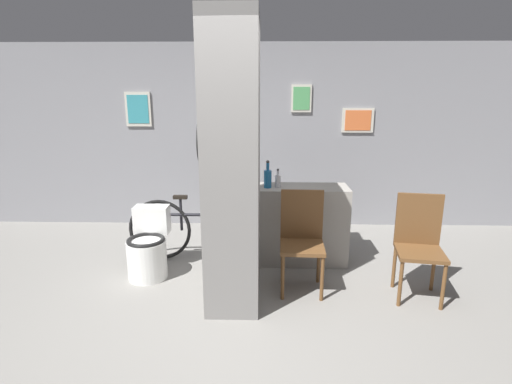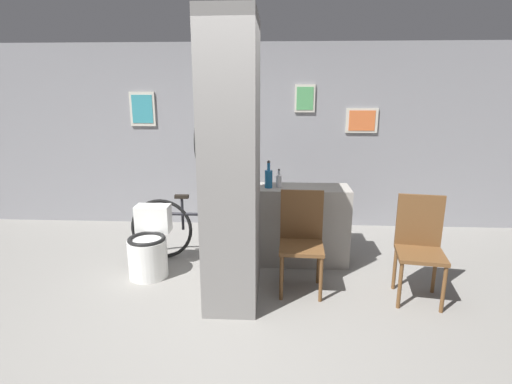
{
  "view_description": "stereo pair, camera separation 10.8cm",
  "coord_description": "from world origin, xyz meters",
  "px_view_note": "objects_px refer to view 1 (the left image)",
  "views": [
    {
      "loc": [
        0.21,
        -3.12,
        1.98
      ],
      "look_at": [
        0.11,
        0.85,
        0.95
      ],
      "focal_mm": 28.0,
      "sensor_mm": 36.0,
      "label": 1
    },
    {
      "loc": [
        0.32,
        -3.12,
        1.98
      ],
      "look_at": [
        0.11,
        0.85,
        0.95
      ],
      "focal_mm": 28.0,
      "sensor_mm": 36.0,
      "label": 2
    }
  ],
  "objects_px": {
    "toilet": "(148,249)",
    "bicycle": "(204,229)",
    "chair_near_pillar": "(302,236)",
    "chair_by_doorway": "(419,242)",
    "bottle_tall": "(268,178)"
  },
  "relations": [
    {
      "from": "toilet",
      "to": "chair_by_doorway",
      "type": "height_order",
      "value": "chair_by_doorway"
    },
    {
      "from": "chair_near_pillar",
      "to": "bicycle",
      "type": "relative_size",
      "value": 0.56
    },
    {
      "from": "chair_near_pillar",
      "to": "bicycle",
      "type": "distance_m",
      "value": 1.27
    },
    {
      "from": "toilet",
      "to": "bicycle",
      "type": "distance_m",
      "value": 0.69
    },
    {
      "from": "bicycle",
      "to": "chair_near_pillar",
      "type": "bearing_deg",
      "value": -30.6
    },
    {
      "from": "toilet",
      "to": "bottle_tall",
      "type": "height_order",
      "value": "bottle_tall"
    },
    {
      "from": "chair_near_pillar",
      "to": "chair_by_doorway",
      "type": "relative_size",
      "value": 1.0
    },
    {
      "from": "toilet",
      "to": "chair_by_doorway",
      "type": "distance_m",
      "value": 2.78
    },
    {
      "from": "toilet",
      "to": "chair_near_pillar",
      "type": "bearing_deg",
      "value": -7.77
    },
    {
      "from": "bottle_tall",
      "to": "chair_near_pillar",
      "type": "bearing_deg",
      "value": -59.74
    },
    {
      "from": "chair_near_pillar",
      "to": "chair_by_doorway",
      "type": "bearing_deg",
      "value": -4.05
    },
    {
      "from": "toilet",
      "to": "bicycle",
      "type": "xyz_separation_m",
      "value": [
        0.54,
        0.42,
        0.08
      ]
    },
    {
      "from": "toilet",
      "to": "chair_by_doorway",
      "type": "bearing_deg",
      "value": -7.1
    },
    {
      "from": "chair_near_pillar",
      "to": "bicycle",
      "type": "height_order",
      "value": "chair_near_pillar"
    },
    {
      "from": "chair_by_doorway",
      "to": "bicycle",
      "type": "distance_m",
      "value": 2.34
    }
  ]
}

